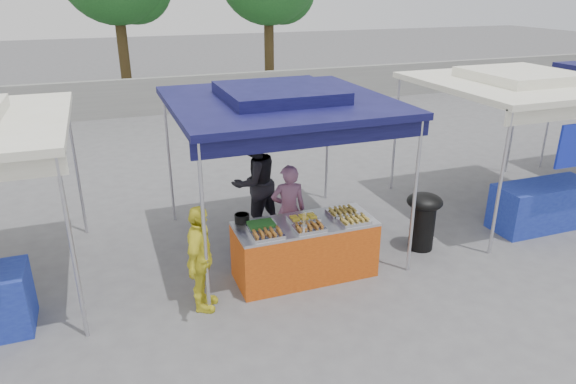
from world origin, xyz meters
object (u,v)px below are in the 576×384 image
object	(u,v)px
vendor_table	(305,249)
customer_person	(200,259)
wok_burner	(423,216)
vendor_woman	(289,210)
cooking_pot	(242,218)
helper_man	(255,182)

from	to	relation	value
vendor_table	customer_person	xyz separation A→B (m)	(-1.56, -0.30, 0.30)
wok_burner	customer_person	distance (m)	3.66
wok_burner	customer_person	xyz separation A→B (m)	(-3.63, -0.44, 0.16)
vendor_table	vendor_woman	world-z (taller)	vendor_woman
cooking_pot	wok_burner	world-z (taller)	cooking_pot
wok_burner	customer_person	size ratio (longest dim) A/B	0.65
vendor_table	cooking_pot	size ratio (longest dim) A/B	9.54
customer_person	wok_burner	bearing A→B (deg)	-59.09
vendor_table	helper_man	xyz separation A→B (m)	(-0.25, 1.65, 0.48)
wok_burner	vendor_woman	bearing A→B (deg)	169.55
customer_person	vendor_table	bearing A→B (deg)	-54.99
cooking_pot	vendor_table	bearing A→B (deg)	-20.71
cooking_pot	helper_man	bearing A→B (deg)	66.39
wok_burner	vendor_woman	size ratio (longest dim) A/B	0.64
vendor_woman	customer_person	bearing A→B (deg)	42.39
vendor_woman	customer_person	distance (m)	1.87
vendor_woman	customer_person	xyz separation A→B (m)	(-1.57, -1.01, -0.01)
vendor_table	wok_burner	distance (m)	2.08
helper_man	vendor_table	bearing A→B (deg)	76.41
vendor_table	wok_burner	xyz separation A→B (m)	(2.07, 0.14, 0.13)
cooking_pot	helper_man	xyz separation A→B (m)	(0.58, 1.34, -0.01)
cooking_pot	customer_person	bearing A→B (deg)	-139.63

